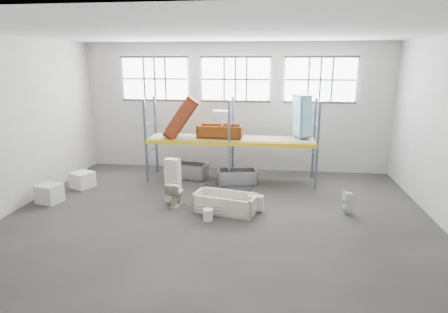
% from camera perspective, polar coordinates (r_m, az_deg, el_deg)
% --- Properties ---
extents(floor, '(12.00, 10.00, 0.10)m').
position_cam_1_polar(floor, '(10.77, -1.04, -9.49)').
color(floor, '#4B4541').
rests_on(floor, ground).
extents(ceiling, '(12.00, 10.00, 0.10)m').
position_cam_1_polar(ceiling, '(9.87, -1.18, 18.70)').
color(ceiling, silver).
rests_on(ceiling, ground).
extents(wall_back, '(12.00, 0.10, 5.00)m').
position_cam_1_polar(wall_back, '(14.97, 1.75, 7.45)').
color(wall_back, '#AAA69D').
rests_on(wall_back, ground).
extents(wall_front, '(12.00, 0.10, 5.00)m').
position_cam_1_polar(wall_front, '(5.23, -9.28, -6.02)').
color(wall_front, '#B8B4AA').
rests_on(wall_front, ground).
extents(wall_left, '(0.10, 10.00, 5.00)m').
position_cam_1_polar(wall_left, '(12.42, -29.98, 4.10)').
color(wall_left, '#AAA69E').
rests_on(wall_left, ground).
extents(window_left, '(2.60, 0.04, 1.60)m').
position_cam_1_polar(window_left, '(15.41, -10.43, 11.53)').
color(window_left, white).
rests_on(window_left, wall_back).
extents(window_mid, '(2.60, 0.04, 1.60)m').
position_cam_1_polar(window_mid, '(14.77, 1.74, 11.64)').
color(window_mid, white).
rests_on(window_mid, wall_back).
extents(window_right, '(2.60, 0.04, 1.60)m').
position_cam_1_polar(window_right, '(14.80, 14.42, 11.21)').
color(window_right, white).
rests_on(window_right, wall_back).
extents(rack_upright_la, '(0.08, 0.08, 3.00)m').
position_cam_1_polar(rack_upright_la, '(13.69, -11.80, 2.25)').
color(rack_upright_la, slate).
rests_on(rack_upright_la, floor).
extents(rack_upright_lb, '(0.08, 0.08, 3.00)m').
position_cam_1_polar(rack_upright_lb, '(14.80, -10.30, 3.22)').
color(rack_upright_lb, slate).
rests_on(rack_upright_lb, floor).
extents(rack_upright_ma, '(0.08, 0.08, 3.00)m').
position_cam_1_polar(rack_upright_ma, '(13.03, 0.79, 1.94)').
color(rack_upright_ma, slate).
rests_on(rack_upright_ma, floor).
extents(rack_upright_mb, '(0.08, 0.08, 3.00)m').
position_cam_1_polar(rack_upright_mb, '(14.19, 1.35, 2.98)').
color(rack_upright_mb, slate).
rests_on(rack_upright_mb, floor).
extents(rack_upright_ra, '(0.08, 0.08, 3.00)m').
position_cam_1_polar(rack_upright_ra, '(13.04, 14.01, 1.52)').
color(rack_upright_ra, slate).
rests_on(rack_upright_ra, floor).
extents(rack_upright_rb, '(0.08, 0.08, 3.00)m').
position_cam_1_polar(rack_upright_rb, '(14.20, 13.48, 2.59)').
color(rack_upright_rb, slate).
rests_on(rack_upright_rb, floor).
extents(rack_beam_front, '(6.00, 0.10, 0.14)m').
position_cam_1_polar(rack_beam_front, '(13.03, 0.79, 1.94)').
color(rack_beam_front, yellow).
rests_on(rack_beam_front, floor).
extents(rack_beam_back, '(6.00, 0.10, 0.14)m').
position_cam_1_polar(rack_beam_back, '(14.19, 1.35, 2.98)').
color(rack_beam_back, yellow).
rests_on(rack_beam_back, floor).
extents(shelf_deck, '(5.90, 1.10, 0.03)m').
position_cam_1_polar(shelf_deck, '(13.59, 1.08, 2.81)').
color(shelf_deck, gray).
rests_on(shelf_deck, floor).
extents(wet_patch, '(1.80, 1.80, 0.00)m').
position_cam_1_polar(wet_patch, '(13.24, 0.67, -4.59)').
color(wet_patch, black).
rests_on(wet_patch, floor).
extents(bathtub_beige, '(1.96, 1.23, 0.53)m').
position_cam_1_polar(bathtub_beige, '(11.06, 0.19, -7.03)').
color(bathtub_beige, beige).
rests_on(bathtub_beige, floor).
extents(cistern_spare, '(0.49, 0.29, 0.44)m').
position_cam_1_polar(cistern_spare, '(11.07, 4.79, -6.99)').
color(cistern_spare, beige).
rests_on(cistern_spare, bathtub_beige).
extents(sink_in_tub, '(0.51, 0.51, 0.14)m').
position_cam_1_polar(sink_in_tub, '(11.18, 1.81, -7.38)').
color(sink_in_tub, beige).
rests_on(sink_in_tub, bathtub_beige).
extents(toilet_beige, '(0.52, 0.78, 0.75)m').
position_cam_1_polar(toilet_beige, '(11.60, -7.35, -5.56)').
color(toilet_beige, beige).
rests_on(toilet_beige, floor).
extents(cistern_tall, '(0.50, 0.38, 1.38)m').
position_cam_1_polar(cistern_tall, '(11.78, -7.77, -3.61)').
color(cistern_tall, beige).
rests_on(cistern_tall, floor).
extents(toilet_white, '(0.38, 0.37, 0.68)m').
position_cam_1_polar(toilet_white, '(11.44, 18.38, -6.67)').
color(toilet_white, white).
rests_on(toilet_white, floor).
extents(steel_tub_left, '(1.63, 0.91, 0.57)m').
position_cam_1_polar(steel_tub_left, '(14.21, -5.70, -2.14)').
color(steel_tub_left, '#B3B6BA').
rests_on(steel_tub_left, floor).
extents(steel_tub_right, '(1.49, 0.89, 0.51)m').
position_cam_1_polar(steel_tub_right, '(13.49, 2.00, -3.09)').
color(steel_tub_right, '#B0B2B7').
rests_on(steel_tub_right, floor).
extents(rust_tub_flat, '(1.62, 0.80, 0.45)m').
position_cam_1_polar(rust_tub_flat, '(13.59, -0.61, 3.84)').
color(rust_tub_flat, '#862F09').
rests_on(rust_tub_flat, shelf_deck).
extents(rust_tub_tilted, '(1.44, 1.03, 1.59)m').
position_cam_1_polar(rust_tub_tilted, '(13.67, -6.58, 5.83)').
color(rust_tub_tilted, '#993218').
rests_on(rust_tub_tilted, shelf_deck).
extents(sink_on_shelf, '(0.72, 0.61, 0.56)m').
position_cam_1_polar(sink_on_shelf, '(13.31, -0.29, 4.82)').
color(sink_on_shelf, white).
rests_on(sink_on_shelf, rust_tub_flat).
extents(blue_tub_upright, '(0.68, 0.81, 1.49)m').
position_cam_1_polar(blue_tub_upright, '(13.66, 11.74, 6.04)').
color(blue_tub_upright, '#86CDE0').
rests_on(blue_tub_upright, shelf_deck).
extents(bucket, '(0.31, 0.31, 0.32)m').
position_cam_1_polar(bucket, '(10.53, -2.45, -8.81)').
color(bucket, silver).
rests_on(bucket, floor).
extents(carton_near, '(0.80, 0.73, 0.58)m').
position_cam_1_polar(carton_near, '(12.94, -24.98, -5.10)').
color(carton_near, beige).
rests_on(carton_near, floor).
extents(carton_far, '(0.84, 0.84, 0.54)m').
position_cam_1_polar(carton_far, '(14.01, -20.69, -3.32)').
color(carton_far, silver).
rests_on(carton_far, floor).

